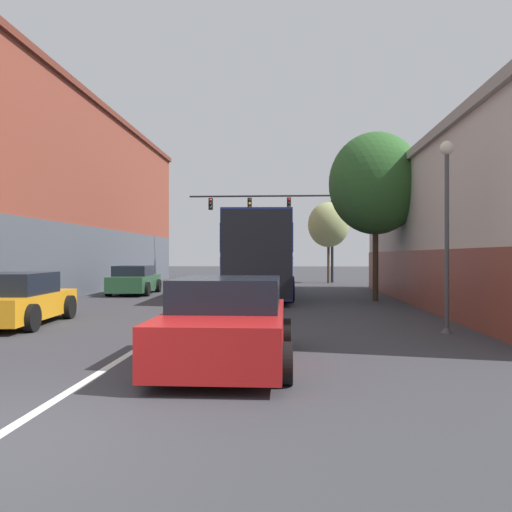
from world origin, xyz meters
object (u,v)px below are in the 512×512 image
at_px(bus, 258,252).
at_px(parked_car_left_mid, 135,280).
at_px(street_tree_far, 328,225).
at_px(parked_car_left_near, 18,300).
at_px(traffic_signal_gantry, 282,214).
at_px(street_lamp, 447,219).
at_px(hatchback_foreground, 227,323).
at_px(street_tree_near, 375,184).

height_order(bus, parked_car_left_mid, bus).
bearing_deg(street_tree_far, parked_car_left_near, -115.31).
relative_size(traffic_signal_gantry, street_lamp, 2.19).
xyz_separation_m(bus, street_tree_far, (4.07, 10.21, 1.90)).
xyz_separation_m(parked_car_left_near, street_tree_far, (9.73, 20.58, 3.20)).
xyz_separation_m(hatchback_foreground, street_lamp, (4.74, 3.54, 1.98)).
bearing_deg(street_tree_far, traffic_signal_gantry, 165.91).
xyz_separation_m(traffic_signal_gantry, street_tree_far, (3.08, -0.77, -0.82)).
height_order(parked_car_left_mid, street_tree_far, street_tree_far).
xyz_separation_m(parked_car_left_near, traffic_signal_gantry, (6.65, 21.35, 4.02)).
relative_size(bus, parked_car_left_mid, 2.73).
bearing_deg(street_tree_near, parked_car_left_mid, 165.00).
height_order(hatchback_foreground, parked_car_left_near, hatchback_foreground).
xyz_separation_m(bus, street_lamp, (5.08, -11.05, 0.70)).
distance_m(street_lamp, street_tree_far, 21.32).
bearing_deg(parked_car_left_near, street_tree_near, -58.97).
distance_m(street_lamp, street_tree_near, 8.54).
xyz_separation_m(bus, traffic_signal_gantry, (0.99, 10.98, 2.71)).
bearing_deg(street_lamp, street_tree_near, 91.39).
distance_m(traffic_signal_gantry, street_tree_near, 14.28).
distance_m(hatchback_foreground, traffic_signal_gantry, 25.89).
xyz_separation_m(bus, parked_car_left_near, (-5.66, -10.37, -1.31)).
bearing_deg(street_tree_far, hatchback_foreground, -98.55).
relative_size(parked_car_left_mid, traffic_signal_gantry, 0.43).
bearing_deg(parked_car_left_mid, hatchback_foreground, -160.91).
distance_m(parked_car_left_mid, street_tree_near, 11.80).
relative_size(parked_car_left_near, traffic_signal_gantry, 0.42).
relative_size(street_lamp, street_tree_near, 0.67).
bearing_deg(street_tree_near, street_tree_far, 93.55).
relative_size(street_lamp, street_tree_far, 0.84).
bearing_deg(parked_car_left_near, parked_car_left_mid, -3.90).
bearing_deg(parked_car_left_near, traffic_signal_gantry, -22.12).
distance_m(hatchback_foreground, parked_car_left_near, 7.34).
relative_size(hatchback_foreground, parked_car_left_near, 1.01).
bearing_deg(hatchback_foreground, street_tree_near, -21.15).
bearing_deg(parked_car_left_near, street_tree_far, -30.12).
relative_size(traffic_signal_gantry, street_tree_near, 1.46).
distance_m(parked_car_left_mid, street_lamp, 15.73).
distance_m(bus, street_lamp, 12.18).
xyz_separation_m(hatchback_foreground, street_tree_near, (4.53, 11.83, 4.01)).
xyz_separation_m(bus, hatchback_foreground, (0.34, -14.59, -1.28)).
bearing_deg(street_lamp, traffic_signal_gantry, 100.50).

